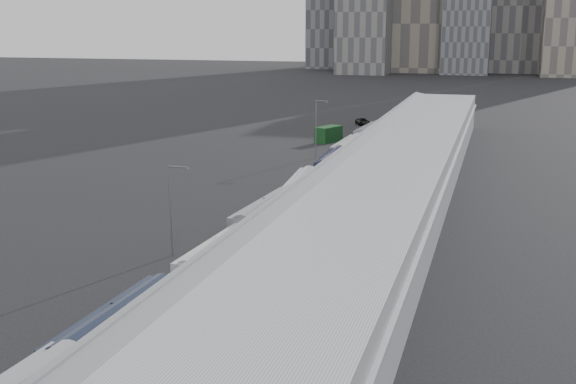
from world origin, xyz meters
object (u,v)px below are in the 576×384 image
at_px(bus_2, 220,263).
at_px(shipping_container, 329,134).
at_px(suv, 363,122).
at_px(bus_5, 332,168).
at_px(street_lamp_near, 172,204).
at_px(bus_7, 370,138).
at_px(bus_1, 118,338).
at_px(bus_4, 301,192).
at_px(street_lamp_far, 317,125).
at_px(bus_6, 349,153).
at_px(bus_3, 269,222).

distance_m(bus_2, shipping_container, 74.80).
bearing_deg(suv, bus_2, -111.04).
bearing_deg(shipping_container, bus_5, -53.25).
bearing_deg(street_lamp_near, suv, 89.97).
bearing_deg(bus_2, shipping_container, 99.18).
relative_size(bus_7, suv, 2.65).
distance_m(bus_1, bus_2, 15.72).
bearing_deg(suv, shipping_container, -118.81).
bearing_deg(bus_4, bus_1, -95.34).
distance_m(street_lamp_near, suv, 94.13).
bearing_deg(bus_4, street_lamp_far, 95.51).
bearing_deg(bus_5, bus_4, -92.96).
relative_size(bus_6, street_lamp_far, 1.40).
xyz_separation_m(bus_2, bus_4, (-0.52, 27.41, -0.03)).
bearing_deg(bus_7, bus_4, -87.44).
relative_size(bus_3, street_lamp_far, 1.50).
relative_size(bus_1, bus_5, 1.02).
bearing_deg(street_lamp_far, shipping_container, 96.80).
bearing_deg(bus_4, shipping_container, 94.13).
relative_size(bus_1, bus_6, 0.99).
bearing_deg(shipping_container, street_lamp_near, -66.00).
height_order(bus_2, street_lamp_far, street_lamp_far).
bearing_deg(street_lamp_far, bus_6, -24.22).
xyz_separation_m(bus_2, bus_3, (0.15, 12.84, 0.19)).
relative_size(bus_2, street_lamp_far, 1.33).
distance_m(bus_5, street_lamp_far, 16.47).
bearing_deg(street_lamp_near, bus_7, 84.30).
xyz_separation_m(bus_6, bus_7, (0.50, 15.86, 0.07)).
bearing_deg(suv, bus_5, -108.49).
relative_size(bus_5, bus_7, 0.93).
distance_m(bus_1, bus_3, 28.56).
bearing_deg(suv, street_lamp_near, -114.83).
relative_size(bus_1, shipping_container, 2.34).
xyz_separation_m(bus_1, suv, (-5.88, 114.75, -0.87)).
height_order(bus_2, bus_5, bus_5).
xyz_separation_m(street_lamp_near, street_lamp_far, (0.31, 52.65, 0.40)).
relative_size(bus_4, bus_5, 0.97).
xyz_separation_m(bus_7, street_lamp_far, (-6.28, -13.26, 3.68)).
bearing_deg(shipping_container, bus_6, -45.46).
bearing_deg(street_lamp_near, shipping_container, 91.39).
height_order(bus_1, bus_5, bus_1).
bearing_deg(bus_1, shipping_container, 96.46).
height_order(bus_7, street_lamp_near, street_lamp_near).
height_order(bus_2, bus_7, bus_7).
height_order(bus_4, bus_7, bus_7).
height_order(bus_1, street_lamp_near, street_lamp_near).
distance_m(bus_5, bus_7, 28.14).
xyz_separation_m(bus_3, street_lamp_far, (-6.40, 44.82, 3.64)).
bearing_deg(shipping_container, bus_4, -58.06).
distance_m(bus_4, street_lamp_far, 31.03).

